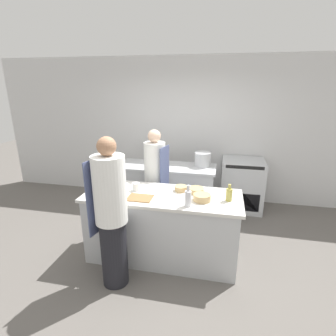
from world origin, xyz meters
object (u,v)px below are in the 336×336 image
Objects in this scene: chef_at_prep_near at (111,215)px; cup at (136,187)px; bottle_vinegar at (188,198)px; bowl_mixing_large at (196,190)px; oven_range at (242,184)px; bottle_wine at (115,188)px; stockpot at (203,159)px; bottle_cooking_oil at (229,194)px; bowl_prep_small at (181,188)px; bowl_ceramic_blue at (202,197)px; bowl_wooden_salad at (121,187)px; bottle_olive_oil at (105,179)px; chef_at_stove at (155,182)px.

chef_at_prep_near reaches higher than cup.
bottle_vinegar is 0.43m from bowl_mixing_large.
oven_range is at bearing 48.30° from cup.
oven_range is 2.59m from bottle_wine.
bottle_cooking_oil is at bearing -72.28° from stockpot.
oven_range is 2.31m from cup.
bowl_prep_small is 0.60× the size of stockpot.
chef_at_prep_near is 1.16m from bowl_mixing_large.
bowl_wooden_salad is at bearing 171.33° from bowl_ceramic_blue.
bowl_ceramic_blue is at bearing -48.76° from chef_at_prep_near.
bottle_cooking_oil is (1.28, 0.60, 0.11)m from chef_at_prep_near.
bowl_mixing_large is 0.80m from cup.
bottle_wine is at bearing -176.24° from bottle_cooking_oil.
bottle_vinegar is (1.23, -0.44, 0.01)m from bottle_olive_oil.
bowl_prep_small is 1.20m from stockpot.
bowl_ceramic_blue is 0.90m from cup.
oven_range is at bearing 43.97° from bowl_wooden_salad.
cup is at bearing -12.17° from bottle_olive_oil.
bowl_ceramic_blue is (0.15, 0.19, -0.06)m from bottle_vinegar.
chef_at_stove is 0.67m from bowl_wooden_salad.
chef_at_stove is at bearing 39.59° from bottle_olive_oil.
bottle_cooking_oil is 1.27× the size of bowl_prep_small.
cup reaches higher than bowl_ceramic_blue.
oven_range is 1.86m from bottle_cooking_oil.
bowl_mixing_large is (0.86, 0.77, 0.06)m from chef_at_prep_near.
chef_at_prep_near is 0.90m from bottle_olive_oil.
cup is at bearing -131.70° from oven_range.
bottle_cooking_oil is 0.99× the size of bowl_ceramic_blue.
chef_at_prep_near is 10.65× the size of bowl_prep_small.
bottle_wine is 1.04× the size of bottle_cooking_oil.
stockpot is at bearing 51.67° from bowl_wooden_salad.
bowl_mixing_large is 0.21m from bowl_prep_small.
bottle_cooking_oil is (1.11, -0.67, 0.17)m from chef_at_stove.
bowl_wooden_salad is at bearing 24.70° from chef_at_prep_near.
bottle_olive_oil is 1.04× the size of bottle_wine.
chef_at_prep_near reaches higher than bottle_olive_oil.
stockpot is (0.03, 1.62, 0.02)m from bottle_vinegar.
bottle_vinegar is at bearing -91.18° from stockpot.
bowl_prep_small is (-0.62, 0.18, -0.05)m from bottle_cooking_oil.
bowl_wooden_salad is at bearing 176.00° from bottle_cooking_oil.
chef_at_prep_near is 8.32× the size of bowl_ceramic_blue.
bowl_wooden_salad is 1.61m from stockpot.
cup is at bearing 155.80° from bottle_vinegar.
bowl_prep_small reaches higher than bowl_mixing_large.
chef_at_prep_near is at bearing -95.30° from cup.
oven_range is 2.59m from bottle_olive_oil.
chef_at_stove is 0.79m from bottle_olive_oil.
bottle_olive_oil is at bearing -179.87° from bowl_prep_small.
bowl_ceramic_blue is at bearing -68.11° from bowl_mixing_large.
cup reaches higher than bowl_wooden_salad.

